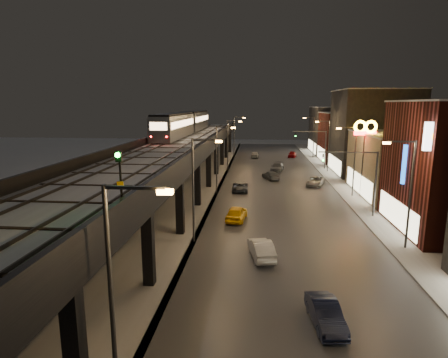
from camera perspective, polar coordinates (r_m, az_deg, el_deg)
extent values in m
plane|color=silver|center=(21.59, -8.90, -21.89)|extent=(220.00, 220.00, 0.00)
cube|color=#46474D|center=(53.84, 8.06, -1.38)|extent=(17.00, 120.00, 0.06)
cube|color=#9FA1A8|center=(55.26, 18.48, -1.49)|extent=(4.00, 120.00, 0.14)
cube|color=#9FA1A8|center=(54.82, -6.18, -1.11)|extent=(11.00, 120.00, 0.06)
cube|color=black|center=(50.96, -6.98, 4.51)|extent=(9.00, 100.00, 1.00)
cube|color=black|center=(16.97, -21.83, -22.12)|extent=(0.70, 0.70, 5.30)
cube|color=black|center=(28.20, -26.19, -8.77)|extent=(0.70, 0.70, 5.30)
cube|color=black|center=(25.24, -11.46, -10.11)|extent=(0.70, 0.70, 5.30)
cube|color=black|center=(25.75, -19.61, -4.26)|extent=(8.00, 0.60, 0.50)
cube|color=black|center=(36.67, -18.15, -3.66)|extent=(0.70, 0.70, 5.30)
cube|color=black|center=(34.44, -6.73, -4.12)|extent=(0.70, 0.70, 5.30)
cube|color=black|center=(34.82, -12.80, 0.07)|extent=(8.00, 0.60, 0.50)
cube|color=black|center=(45.76, -13.25, -0.48)|extent=(0.70, 0.70, 5.30)
cube|color=black|center=(44.00, -4.07, -0.67)|extent=(0.70, 0.70, 5.30)
cube|color=black|center=(44.29, -8.85, 2.59)|extent=(8.00, 0.60, 0.50)
cube|color=black|center=(55.17, -10.01, 1.64)|extent=(0.70, 0.70, 5.30)
cube|color=black|center=(53.71, -2.36, 1.54)|extent=(0.70, 0.70, 5.30)
cube|color=black|center=(53.95, -6.29, 4.21)|extent=(8.00, 0.60, 0.50)
cube|color=black|center=(64.75, -7.71, 3.13)|extent=(0.70, 0.70, 5.30)
cube|color=black|center=(63.52, -1.18, 3.07)|extent=(0.70, 0.70, 5.30)
cube|color=black|center=(63.72, -4.51, 5.33)|extent=(8.00, 0.60, 0.50)
cube|color=black|center=(74.44, -6.00, 4.23)|extent=(0.70, 0.70, 5.30)
cube|color=black|center=(73.37, -0.31, 4.19)|extent=(0.70, 0.70, 5.30)
cube|color=black|center=(73.55, -3.20, 6.15)|extent=(8.00, 0.60, 0.50)
cube|color=black|center=(84.21, -4.69, 5.07)|extent=(0.70, 0.70, 5.30)
cube|color=black|center=(83.26, 0.35, 5.04)|extent=(0.70, 0.70, 5.30)
cube|color=black|center=(83.42, -2.20, 6.77)|extent=(8.00, 0.60, 0.50)
cube|color=black|center=(94.02, -3.65, 5.74)|extent=(0.70, 0.70, 5.30)
cube|color=black|center=(93.18, 0.88, 5.71)|extent=(0.70, 0.70, 5.30)
cube|color=black|center=(93.32, -1.40, 7.26)|extent=(8.00, 0.60, 0.50)
cube|color=#B2B7C1|center=(50.90, -6.99, 5.16)|extent=(8.40, 100.00, 0.16)
cube|color=#332D28|center=(51.65, -10.50, 5.32)|extent=(0.08, 98.00, 0.16)
cube|color=#332D28|center=(51.28, -8.95, 5.33)|extent=(0.08, 98.00, 0.16)
cube|color=#332D28|center=(50.63, -5.57, 5.34)|extent=(0.08, 98.00, 0.16)
cube|color=#332D28|center=(50.38, -3.96, 5.34)|extent=(0.08, 98.00, 0.16)
cube|color=black|center=(22.84, -22.95, -2.98)|extent=(7.80, 0.24, 0.06)
cube|color=black|center=(37.42, -11.48, 2.98)|extent=(7.80, 0.24, 0.06)
cube|color=black|center=(52.83, -6.54, 5.52)|extent=(7.80, 0.24, 0.06)
cube|color=black|center=(68.51, -3.82, 6.88)|extent=(7.80, 0.24, 0.06)
cube|color=black|center=(84.31, -2.12, 7.73)|extent=(7.80, 0.24, 0.06)
cube|color=black|center=(50.11, -2.11, 5.68)|extent=(0.30, 100.00, 1.10)
cube|color=black|center=(51.94, -11.72, 5.65)|extent=(0.30, 100.00, 1.10)
cube|color=beige|center=(39.20, 24.84, -4.79)|extent=(0.10, 9.60, 2.40)
cube|color=gray|center=(53.66, 26.23, 1.83)|extent=(12.00, 15.00, 8.00)
cube|color=beige|center=(52.21, 19.80, -0.59)|extent=(0.10, 12.00, 2.40)
cube|color=#B2B7C1|center=(53.22, 26.62, 6.16)|extent=(12.20, 15.20, 0.16)
cube|color=black|center=(68.42, 21.72, 6.53)|extent=(12.00, 13.00, 14.00)
cube|color=beige|center=(67.56, 16.46, 2.20)|extent=(0.10, 10.40, 2.40)
cube|color=#B2B7C1|center=(68.29, 22.17, 12.45)|extent=(12.20, 13.20, 0.16)
cube|color=#5D211D|center=(82.05, 18.90, 5.99)|extent=(12.00, 12.00, 10.00)
cube|color=beige|center=(81.20, 14.59, 3.77)|extent=(0.10, 9.60, 2.40)
cube|color=#B2B7C1|center=(81.79, 19.13, 9.53)|extent=(12.20, 12.20, 0.16)
cube|color=#29292A|center=(95.64, 16.97, 7.08)|extent=(12.00, 16.00, 11.00)
cube|color=beige|center=(94.95, 13.25, 4.88)|extent=(0.10, 12.80, 2.40)
cube|color=#B2B7C1|center=(95.44, 17.16, 10.42)|extent=(12.20, 16.20, 0.16)
cylinder|color=#38383A|center=(15.41, -16.79, -17.38)|extent=(0.18, 0.18, 9.00)
cube|color=#38383A|center=(13.50, -13.52, -1.31)|extent=(2.20, 0.12, 0.12)
cube|color=#FFA23C|center=(13.22, -8.97, -1.94)|extent=(0.55, 0.28, 0.18)
cylinder|color=#38383A|center=(31.79, -4.72, -1.95)|extent=(0.18, 0.18, 9.00)
cube|color=#38383A|center=(30.90, -2.84, 5.97)|extent=(2.20, 0.12, 0.12)
cube|color=#FFA23C|center=(30.78, -0.79, 5.74)|extent=(0.55, 0.28, 0.18)
cylinder|color=#38383A|center=(33.65, 26.52, -2.38)|extent=(0.18, 0.18, 9.00)
cube|color=#38383A|center=(32.58, 25.39, 5.17)|extent=(2.20, 0.12, 0.12)
cube|color=#FFA23C|center=(32.23, 23.53, 5.06)|extent=(0.55, 0.28, 0.18)
cylinder|color=#38383A|center=(49.31, -1.14, 2.84)|extent=(0.18, 0.18, 9.00)
cube|color=#38383A|center=(48.74, 0.13, 7.95)|extent=(2.20, 0.12, 0.12)
cube|color=#FFA23C|center=(48.66, 1.44, 7.80)|extent=(0.55, 0.28, 0.18)
cylinder|color=#38383A|center=(50.53, 19.25, 2.41)|extent=(0.18, 0.18, 9.00)
cube|color=#38383A|center=(49.82, 18.35, 7.45)|extent=(2.20, 0.12, 0.12)
cube|color=#FFA23C|center=(49.60, 17.09, 7.37)|extent=(0.55, 0.28, 0.18)
cylinder|color=#38383A|center=(67.08, 0.56, 5.11)|extent=(0.18, 0.18, 9.00)
cube|color=#38383A|center=(66.67, 1.52, 8.86)|extent=(2.20, 0.12, 0.12)
cube|color=#FFA23C|center=(66.61, 2.47, 8.74)|extent=(0.55, 0.28, 0.18)
cylinder|color=#38383A|center=(67.98, 15.65, 4.77)|extent=(0.18, 0.18, 9.00)
cube|color=#38383A|center=(67.46, 14.92, 8.51)|extent=(2.20, 0.12, 0.12)
cube|color=#FFA23C|center=(67.29, 13.99, 8.45)|extent=(0.55, 0.28, 0.18)
cylinder|color=#38383A|center=(84.95, 1.55, 6.42)|extent=(0.18, 0.18, 9.00)
cube|color=#38383A|center=(84.62, 2.32, 9.38)|extent=(2.20, 0.12, 0.12)
cube|color=#FFA23C|center=(84.58, 3.07, 9.29)|extent=(0.55, 0.28, 0.18)
cylinder|color=#38383A|center=(85.67, 13.52, 6.15)|extent=(0.18, 0.18, 9.00)
cube|color=#38383A|center=(85.25, 12.92, 9.12)|extent=(2.20, 0.12, 0.12)
cube|color=#FFA23C|center=(85.12, 12.17, 9.07)|extent=(0.55, 0.28, 0.18)
cylinder|color=#38383A|center=(42.16, 22.05, -0.83)|extent=(0.20, 0.20, 7.00)
cube|color=#38383A|center=(40.84, 18.37, 3.89)|extent=(6.00, 0.12, 0.12)
imported|color=black|center=(40.41, 14.87, 3.30)|extent=(0.20, 0.16, 1.00)
sphere|color=#0CFF26|center=(40.29, 14.88, 2.92)|extent=(0.18, 0.18, 0.18)
cylinder|color=#38383A|center=(71.03, 15.18, 4.25)|extent=(0.20, 0.20, 7.00)
cube|color=#38383A|center=(70.25, 12.90, 7.07)|extent=(6.00, 0.12, 0.12)
imported|color=black|center=(70.00, 10.84, 6.73)|extent=(0.20, 0.16, 1.00)
sphere|color=#0CFF26|center=(69.87, 10.84, 6.51)|extent=(0.18, 0.18, 0.18)
cube|color=gray|center=(59.80, -7.63, 7.97)|extent=(3.08, 18.60, 3.51)
cube|color=black|center=(59.73, -7.68, 9.78)|extent=(2.76, 18.07, 0.27)
cube|color=#E7B886|center=(60.14, -9.10, 8.41)|extent=(0.05, 17.01, 0.96)
cube|color=#E7B886|center=(59.46, -6.17, 8.45)|extent=(0.05, 17.01, 0.96)
cube|color=gray|center=(79.36, -4.43, 8.84)|extent=(3.08, 18.60, 3.51)
cube|color=black|center=(79.30, -4.45, 10.21)|extent=(2.76, 18.07, 0.27)
cube|color=#E7B886|center=(79.61, -5.55, 9.18)|extent=(0.05, 17.01, 0.96)
cube|color=#E7B886|center=(79.09, -3.31, 9.20)|extent=(0.05, 17.01, 0.96)
cube|color=#E7B886|center=(50.75, -9.98, 7.92)|extent=(2.34, 0.05, 1.06)
sphere|color=#FF0C0C|center=(51.11, -11.09, 6.35)|extent=(0.21, 0.21, 0.21)
sphere|color=#FF0C0C|center=(50.56, -8.76, 6.38)|extent=(0.21, 0.21, 0.21)
cylinder|color=black|center=(19.37, -15.46, -0.16)|extent=(0.12, 0.12, 2.88)
cube|color=black|center=(19.07, -15.78, 3.30)|extent=(0.31, 0.17, 0.53)
sphere|color=#0CFF26|center=(18.94, -15.92, 3.53)|extent=(0.25, 0.25, 0.25)
cube|color=#FBAA06|center=(19.32, -15.53, -0.78)|extent=(0.34, 0.04, 0.29)
imported|color=#E6A602|center=(38.50, 1.92, -5.31)|extent=(2.30, 4.63, 1.52)
imported|color=silver|center=(29.73, 5.69, -10.59)|extent=(2.33, 4.53, 1.42)
imported|color=#4F535D|center=(51.50, 2.47, -1.18)|extent=(2.20, 4.56, 1.25)
imported|color=slate|center=(59.87, 7.12, 0.52)|extent=(3.05, 4.69, 1.26)
imported|color=#999A9A|center=(83.76, 4.74, 3.68)|extent=(1.80, 4.06, 1.36)
imported|color=black|center=(22.10, 15.20, -19.30)|extent=(1.85, 4.16, 1.33)
imported|color=gray|center=(56.37, 13.74, -0.39)|extent=(3.41, 5.05, 1.29)
imported|color=#535860|center=(67.13, 8.12, 1.74)|extent=(2.78, 5.26, 1.45)
imported|color=#6C0508|center=(85.26, 10.35, 3.68)|extent=(2.35, 4.27, 1.38)
cylinder|color=#38383A|center=(50.66, 20.37, 1.75)|extent=(0.24, 0.24, 7.94)
cube|color=#FF0C0C|center=(50.18, 20.70, 6.56)|extent=(2.78, 0.25, 0.50)
torus|color=yellow|center=(49.96, 20.05, 7.50)|extent=(1.64, 0.56, 1.61)
torus|color=yellow|center=(50.30, 21.48, 7.42)|extent=(1.64, 0.56, 1.61)
cylinder|color=#38383A|center=(33.93, 29.08, -2.37)|extent=(0.28, 0.28, 9.17)
cube|color=white|center=(33.25, 29.87, 5.65)|extent=(2.20, 0.30, 2.20)
cone|color=orange|center=(33.08, 29.99, 5.61)|extent=(1.56, 0.12, 1.56)
cylinder|color=#38383A|center=(38.35, 26.17, -3.90)|extent=(0.28, 0.28, 4.95)
cube|color=blue|center=(37.58, 26.70, 1.95)|extent=(1.58, 0.35, 3.56)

